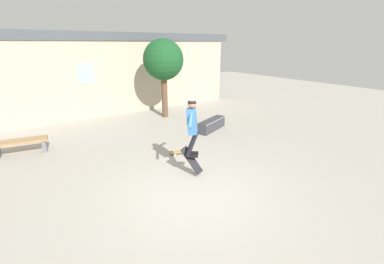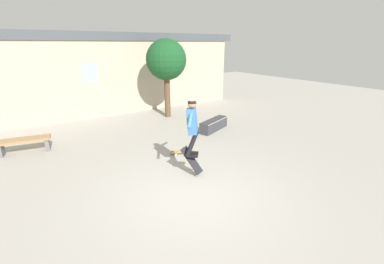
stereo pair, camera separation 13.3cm
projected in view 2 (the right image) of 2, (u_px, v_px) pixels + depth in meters
The scene contains 8 objects.
ground_plane at pixel (192, 193), 6.09m from camera, with size 40.00×40.00×0.00m, color #A39E93.
building_backdrop at pixel (94, 74), 11.84m from camera, with size 16.04×0.52×4.75m.
tree_right at pixel (166, 61), 11.59m from camera, with size 1.83×1.83×3.58m.
park_bench at pixel (24, 143), 8.23m from camera, with size 1.60×0.73×0.47m.
skate_ledge at pixel (214, 125), 10.45m from camera, with size 1.61×0.96×0.44m.
skater at pixel (192, 123), 6.42m from camera, with size 0.95×1.13×1.48m.
skateboard_flipping at pixel (192, 160), 6.75m from camera, with size 0.47×0.40×0.75m.
skateboard_resting at pixel (183, 151), 8.25m from camera, with size 0.79×0.47×0.08m.
Camera 2 is at (-2.93, -4.40, 3.36)m, focal length 24.00 mm.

